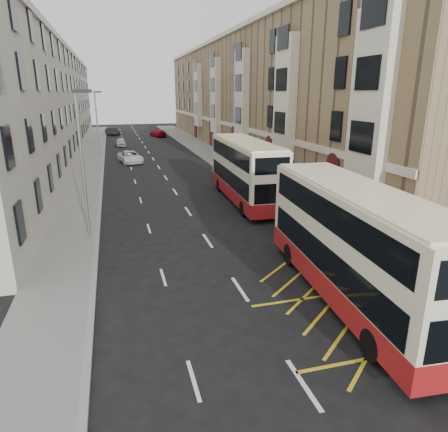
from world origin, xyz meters
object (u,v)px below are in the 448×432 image
object	(u,v)px
pedestrian_near	(416,278)
car_dark	(112,132)
pedestrian_far	(345,232)
pedestrian_mid	(408,254)
car_red	(158,133)
white_van	(130,157)
car_silver	(121,142)
double_decker_front	(354,245)
double_decker_rear	(245,171)
street_lamp_near	(82,158)
street_lamp_far	(97,121)

from	to	relation	value
pedestrian_near	car_dark	bearing A→B (deg)	-80.73
pedestrian_far	car_dark	bearing A→B (deg)	-81.68
pedestrian_mid	pedestrian_far	distance (m)	3.54
pedestrian_near	car_red	size ratio (longest dim) A/B	0.32
white_van	car_silver	world-z (taller)	white_van
double_decker_front	car_red	bearing A→B (deg)	94.83
double_decker_rear	pedestrian_far	xyz separation A→B (m)	(1.90, -10.78, -1.36)
pedestrian_far	car_red	distance (m)	59.59
double_decker_front	car_silver	world-z (taller)	double_decker_front
car_red	car_dark	bearing A→B (deg)	-46.27
street_lamp_near	street_lamp_far	world-z (taller)	same
street_lamp_near	car_dark	bearing A→B (deg)	88.37
street_lamp_far	car_dark	world-z (taller)	street_lamp_far
double_decker_rear	car_dark	size ratio (longest dim) A/B	2.65
pedestrian_near	car_red	distance (m)	64.94
pedestrian_far	white_van	size ratio (longest dim) A/B	0.34
street_lamp_near	pedestrian_mid	xyz separation A→B (m)	(14.19, -8.56, -3.67)
double_decker_rear	pedestrian_near	xyz separation A→B (m)	(1.85, -16.15, -1.44)
white_van	car_dark	size ratio (longest dim) A/B	1.10
double_decker_front	car_silver	bearing A→B (deg)	102.86
pedestrian_near	double_decker_front	bearing A→B (deg)	-13.71
double_decker_front	white_van	xyz separation A→B (m)	(-6.85, 35.81, -1.67)
car_dark	car_red	world-z (taller)	car_dark
double_decker_front	street_lamp_far	bearing A→B (deg)	109.03
street_lamp_far	pedestrian_mid	bearing A→B (deg)	-69.79
double_decker_rear	street_lamp_near	bearing A→B (deg)	-151.26
double_decker_front	white_van	world-z (taller)	double_decker_front
pedestrian_far	double_decker_front	bearing A→B (deg)	59.44
car_red	pedestrian_mid	bearing A→B (deg)	78.11
street_lamp_far	pedestrian_near	world-z (taller)	street_lamp_far
double_decker_rear	white_van	distance (m)	21.72
double_decker_front	double_decker_rear	world-z (taller)	double_decker_rear
double_decker_rear	pedestrian_near	size ratio (longest dim) A/B	7.68
car_red	pedestrian_far	bearing A→B (deg)	77.14
pedestrian_near	car_silver	size ratio (longest dim) A/B	0.40
pedestrian_far	white_van	world-z (taller)	pedestrian_far
double_decker_front	pedestrian_far	bearing A→B (deg)	65.57
street_lamp_near	white_van	size ratio (longest dim) A/B	1.64
double_decker_front	pedestrian_mid	distance (m)	4.33
pedestrian_near	car_silver	bearing A→B (deg)	-78.89
pedestrian_near	pedestrian_far	bearing A→B (deg)	-90.45
pedestrian_far	white_van	xyz separation A→B (m)	(-9.47, 31.08, -0.31)
double_decker_front	car_red	xyz separation A→B (m)	(-0.34, 64.25, -1.67)
pedestrian_far	white_van	distance (m)	32.49
double_decker_front	car_dark	xyz separation A→B (m)	(-8.66, 69.16, -1.62)
pedestrian_near	car_silver	xyz separation A→B (m)	(-10.09, 52.04, -0.26)
pedestrian_far	car_silver	bearing A→B (deg)	-79.34
street_lamp_near	pedestrian_far	bearing A→B (deg)	-22.03
street_lamp_near	pedestrian_mid	distance (m)	16.98
pedestrian_mid	pedestrian_far	xyz separation A→B (m)	(-1.24, 3.31, 0.03)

